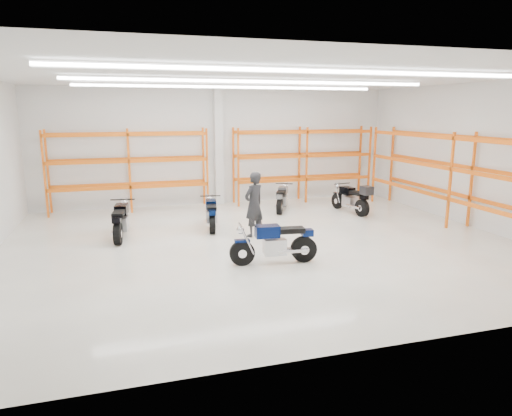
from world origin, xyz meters
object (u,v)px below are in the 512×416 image
object	(u,v)px
motorcycle_back_a	(121,222)
motorcycle_main	(278,244)
motorcycle_back_b	(211,215)
motorcycle_back_c	(282,199)
motorcycle_back_d	(353,199)
structural_column	(219,147)
standing_man	(254,204)

from	to	relation	value
motorcycle_back_a	motorcycle_main	bearing A→B (deg)	-42.90
motorcycle_back_b	motorcycle_back_c	xyz separation A→B (m)	(2.99, 1.83, -0.00)
motorcycle_back_d	structural_column	bearing A→B (deg)	143.75
motorcycle_back_b	motorcycle_back_c	world-z (taller)	motorcycle_back_b
standing_man	structural_column	distance (m)	5.18
motorcycle_back_a	standing_man	bearing A→B (deg)	-12.65
motorcycle_back_a	motorcycle_back_d	xyz separation A→B (m)	(8.00, 1.07, 0.04)
motorcycle_back_d	standing_man	xyz separation A→B (m)	(-4.24, -1.92, 0.43)
motorcycle_main	motorcycle_back_b	xyz separation A→B (m)	(-0.91, 3.74, -0.04)
motorcycle_main	structural_column	size ratio (longest dim) A/B	0.48
standing_man	motorcycle_back_b	bearing A→B (deg)	-80.12
motorcycle_back_b	standing_man	xyz separation A→B (m)	(1.04, -1.21, 0.51)
motorcycle_back_d	structural_column	distance (m)	5.52
motorcycle_back_d	standing_man	size ratio (longest dim) A/B	1.12
motorcycle_back_c	standing_man	xyz separation A→B (m)	(-1.95, -3.04, 0.51)
motorcycle_back_b	structural_column	xyz separation A→B (m)	(1.05, 3.80, 1.80)
motorcycle_back_a	standing_man	distance (m)	3.88
motorcycle_back_d	motorcycle_back_a	bearing A→B (deg)	-172.36
motorcycle_back_b	structural_column	distance (m)	4.34
standing_man	motorcycle_back_a	bearing A→B (deg)	-43.42
motorcycle_back_a	motorcycle_back_b	world-z (taller)	motorcycle_back_a
motorcycle_main	motorcycle_back_d	distance (m)	6.23
standing_man	structural_column	xyz separation A→B (m)	(0.01, 5.02, 1.30)
motorcycle_main	motorcycle_back_d	size ratio (longest dim) A/B	1.00
motorcycle_main	standing_man	bearing A→B (deg)	86.96
motorcycle_back_c	motorcycle_back_a	bearing A→B (deg)	-158.95
motorcycle_back_a	structural_column	xyz separation A→B (m)	(3.77, 4.17, 1.76)
motorcycle_back_a	standing_man	xyz separation A→B (m)	(3.76, -0.84, 0.46)
motorcycle_main	motorcycle_back_a	world-z (taller)	motorcycle_main
motorcycle_back_a	motorcycle_back_d	bearing A→B (deg)	7.64
motorcycle_main	motorcycle_back_a	size ratio (longest dim) A/B	1.01
motorcycle_main	motorcycle_back_d	xyz separation A→B (m)	(4.37, 4.44, 0.03)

